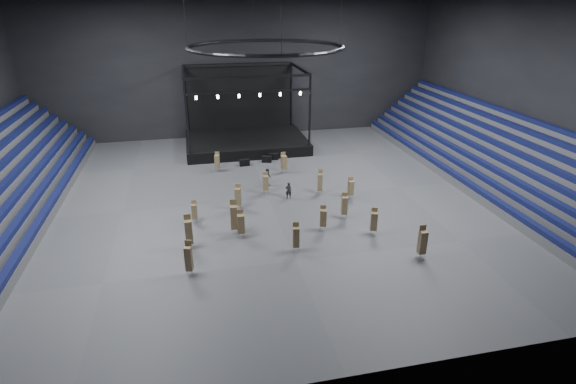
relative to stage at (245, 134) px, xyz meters
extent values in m
plane|color=#464548|center=(0.00, -16.24, -1.45)|extent=(50.00, 50.00, 0.00)
cube|color=black|center=(0.00, 4.76, 7.55)|extent=(50.00, 0.20, 18.00)
cube|color=black|center=(0.00, -37.24, 7.55)|extent=(50.00, 0.20, 18.00)
cube|color=black|center=(25.00, -16.24, 7.55)|extent=(0.20, 42.00, 18.00)
cube|color=#515053|center=(-21.40, -16.24, -1.08)|extent=(7.20, 40.00, 0.75)
cube|color=black|center=(-18.12, -16.24, -0.50)|extent=(0.59, 40.00, 0.40)
cube|color=black|center=(-19.02, -16.24, 0.25)|extent=(0.59, 40.00, 0.40)
cube|color=black|center=(-19.91, -16.24, 1.00)|extent=(0.59, 40.00, 0.40)
cube|color=black|center=(-20.82, -16.24, 1.75)|extent=(0.59, 40.00, 0.40)
cube|color=#515053|center=(21.40, -16.24, -1.08)|extent=(7.20, 40.00, 0.75)
cube|color=black|center=(18.12, -16.24, -0.50)|extent=(0.59, 40.00, 0.40)
cube|color=#515053|center=(21.85, -16.24, -0.70)|extent=(6.30, 40.00, 1.50)
cube|color=black|center=(19.02, -16.24, 0.25)|extent=(0.59, 40.00, 0.40)
cube|color=#515053|center=(22.30, -16.24, -0.33)|extent=(5.40, 40.00, 2.25)
cube|color=black|center=(19.91, -16.24, 1.00)|extent=(0.59, 40.00, 0.40)
cube|color=#515053|center=(22.75, -16.24, 0.05)|extent=(4.50, 40.00, 3.00)
cube|color=black|center=(20.82, -16.24, 1.75)|extent=(0.59, 40.00, 0.40)
cube|color=#515053|center=(23.20, -16.24, 0.42)|extent=(3.60, 40.00, 3.75)
cube|color=black|center=(21.71, -16.24, 2.50)|extent=(0.59, 40.00, 0.40)
cube|color=#515053|center=(23.65, -16.24, 0.80)|extent=(2.70, 40.00, 4.50)
cube|color=black|center=(22.61, -16.24, 3.25)|extent=(0.59, 40.00, 0.40)
cube|color=#515053|center=(24.10, -16.24, 1.17)|extent=(1.80, 40.00, 5.25)
cube|color=black|center=(23.52, -16.24, 4.00)|extent=(0.59, 40.00, 0.40)
cube|color=#515053|center=(24.55, -16.24, 1.55)|extent=(0.90, 40.00, 6.00)
cube|color=black|center=(24.41, -16.24, 4.75)|extent=(0.59, 40.00, 0.40)
cube|color=black|center=(0.00, -0.74, -0.85)|extent=(14.00, 10.00, 1.20)
cube|color=black|center=(0.00, 4.06, 3.75)|extent=(13.30, 0.30, 8.00)
cylinder|color=black|center=(-6.60, -5.34, 3.65)|extent=(0.24, 0.24, 7.80)
cylinder|color=black|center=(-6.60, 3.86, 3.65)|extent=(0.24, 0.24, 7.80)
cylinder|color=black|center=(6.60, -5.34, 3.65)|extent=(0.24, 0.24, 7.80)
cylinder|color=black|center=(6.60, 3.86, 3.65)|extent=(0.24, 0.24, 7.80)
cube|color=black|center=(0.00, -5.34, 7.55)|extent=(13.40, 0.25, 0.25)
cube|color=black|center=(0.00, 3.86, 7.55)|extent=(13.40, 0.25, 0.25)
cube|color=black|center=(0.00, -5.34, 6.05)|extent=(13.40, 0.20, 0.20)
cylinder|color=white|center=(-5.50, -5.34, 5.65)|extent=(0.24, 0.24, 0.35)
cylinder|color=white|center=(-3.30, -5.34, 5.65)|extent=(0.24, 0.24, 0.35)
cylinder|color=white|center=(-1.10, -5.34, 5.65)|extent=(0.24, 0.24, 0.35)
cylinder|color=white|center=(1.10, -5.34, 5.65)|extent=(0.24, 0.24, 0.35)
cylinder|color=white|center=(3.30, -5.34, 5.65)|extent=(0.24, 0.24, 0.35)
cylinder|color=white|center=(5.50, -5.34, 5.65)|extent=(0.24, 0.24, 0.35)
torus|color=black|center=(0.00, -16.24, 11.55)|extent=(12.30, 12.30, 0.30)
cylinder|color=black|center=(6.00, -16.24, 14.05)|extent=(0.04, 0.04, 5.00)
cylinder|color=black|center=(0.00, -10.24, 14.05)|extent=(0.04, 0.04, 5.00)
cylinder|color=black|center=(-6.00, -16.24, 14.05)|extent=(0.04, 0.04, 5.00)
cylinder|color=black|center=(0.00, -22.24, 14.05)|extent=(0.04, 0.04, 5.00)
cube|color=black|center=(-1.01, -7.14, -1.10)|extent=(1.08, 0.59, 0.70)
cube|color=black|center=(1.50, -6.55, -1.11)|extent=(1.14, 0.82, 0.68)
cube|color=black|center=(2.38, -5.85, -1.08)|extent=(1.18, 0.75, 0.73)
cylinder|color=silver|center=(-3.43, -22.91, -1.24)|extent=(0.03, 0.03, 0.42)
cylinder|color=silver|center=(-3.43, -22.51, -1.24)|extent=(0.03, 0.03, 0.42)
cylinder|color=silver|center=(-3.03, -22.91, -1.24)|extent=(0.03, 0.03, 0.42)
cylinder|color=silver|center=(-3.03, -22.51, -1.24)|extent=(0.03, 0.03, 0.42)
cube|color=#9D8756|center=(-3.23, -22.71, -0.30)|extent=(0.51, 0.51, 1.46)
cube|color=#9D8756|center=(-3.23, -22.50, 0.38)|extent=(0.48, 0.07, 0.80)
cylinder|color=silver|center=(6.40, -24.55, -1.25)|extent=(0.03, 0.03, 0.40)
cylinder|color=silver|center=(6.40, -24.18, -1.25)|extent=(0.03, 0.03, 0.40)
cylinder|color=silver|center=(6.78, -24.55, -1.25)|extent=(0.03, 0.03, 0.40)
cylinder|color=silver|center=(6.78, -24.18, -1.25)|extent=(0.03, 0.03, 0.40)
cube|color=#9D8756|center=(6.59, -24.37, -0.34)|extent=(0.60, 0.60, 1.43)
cube|color=#9D8756|center=(6.65, -24.18, 0.33)|extent=(0.45, 0.19, 0.79)
cylinder|color=silver|center=(-7.26, -27.07, -1.27)|extent=(0.03, 0.03, 0.37)
cylinder|color=silver|center=(-7.26, -26.72, -1.27)|extent=(0.03, 0.03, 0.37)
cylinder|color=silver|center=(-6.91, -27.07, -1.27)|extent=(0.03, 0.03, 0.37)
cylinder|color=silver|center=(-6.91, -26.72, -1.27)|extent=(0.03, 0.03, 0.37)
cube|color=#9D8756|center=(-7.09, -26.89, -0.24)|extent=(0.54, 0.54, 1.68)
cube|color=#9D8756|center=(-7.04, -26.72, 0.55)|extent=(0.42, 0.17, 0.92)
cylinder|color=silver|center=(-0.25, -15.24, -1.25)|extent=(0.03, 0.03, 0.40)
cylinder|color=silver|center=(-0.25, -14.86, -1.25)|extent=(0.03, 0.03, 0.40)
cylinder|color=silver|center=(0.13, -15.24, -1.25)|extent=(0.03, 0.03, 0.40)
cylinder|color=silver|center=(0.13, -14.86, -1.25)|extent=(0.03, 0.03, 0.40)
cube|color=#9D8756|center=(-0.06, -15.05, -0.37)|extent=(0.49, 0.49, 1.36)
cube|color=#9D8756|center=(-0.05, -14.85, 0.27)|extent=(0.47, 0.07, 0.75)
cylinder|color=silver|center=(-4.14, -8.42, -1.25)|extent=(0.03, 0.03, 0.39)
cylinder|color=silver|center=(-4.14, -8.05, -1.25)|extent=(0.03, 0.03, 0.39)
cylinder|color=silver|center=(-3.76, -8.42, -1.25)|extent=(0.03, 0.03, 0.39)
cylinder|color=silver|center=(-3.76, -8.05, -1.25)|extent=(0.03, 0.03, 0.39)
cube|color=#9D8756|center=(-3.95, -8.24, -0.39)|extent=(0.58, 0.58, 1.34)
cube|color=#9D8756|center=(-3.90, -8.05, 0.24)|extent=(0.45, 0.18, 0.74)
cylinder|color=silver|center=(2.86, -23.09, -1.25)|extent=(0.03, 0.03, 0.40)
cylinder|color=silver|center=(2.86, -22.71, -1.25)|extent=(0.03, 0.03, 0.40)
cylinder|color=silver|center=(3.25, -23.09, -1.25)|extent=(0.03, 0.03, 0.40)
cylinder|color=silver|center=(3.25, -22.71, -1.25)|extent=(0.03, 0.03, 0.40)
cube|color=#9D8756|center=(3.05, -22.90, -0.38)|extent=(0.57, 0.57, 1.33)
cube|color=#9D8756|center=(3.10, -22.70, 0.23)|extent=(0.47, 0.16, 0.73)
cylinder|color=silver|center=(-3.86, -22.20, -1.22)|extent=(0.03, 0.03, 0.45)
cylinder|color=silver|center=(-3.86, -21.77, -1.22)|extent=(0.03, 0.03, 0.45)
cylinder|color=silver|center=(-3.43, -22.20, -1.22)|extent=(0.03, 0.03, 0.45)
cylinder|color=silver|center=(-3.43, -21.77, -1.22)|extent=(0.03, 0.03, 0.45)
cube|color=#9D8756|center=(-3.65, -21.98, -0.07)|extent=(0.57, 0.57, 1.85)
cube|color=#9D8756|center=(-3.64, -21.76, 0.81)|extent=(0.53, 0.09, 1.02)
cylinder|color=silver|center=(8.32, -28.43, -1.25)|extent=(0.03, 0.03, 0.41)
cylinder|color=silver|center=(8.32, -28.04, -1.25)|extent=(0.03, 0.03, 0.41)
cylinder|color=silver|center=(8.70, -28.43, -1.25)|extent=(0.03, 0.03, 0.41)
cylinder|color=silver|center=(8.70, -28.04, -1.25)|extent=(0.03, 0.03, 0.41)
cube|color=#9D8756|center=(8.51, -28.24, -0.21)|extent=(0.50, 0.50, 1.66)
cube|color=#9D8756|center=(8.52, -28.03, 0.57)|extent=(0.47, 0.08, 0.92)
cylinder|color=silver|center=(0.14, -25.64, -1.27)|extent=(0.03, 0.03, 0.36)
cylinder|color=silver|center=(0.14, -25.30, -1.27)|extent=(0.03, 0.03, 0.36)
cylinder|color=silver|center=(0.49, -25.64, -1.27)|extent=(0.03, 0.03, 0.36)
cylinder|color=silver|center=(0.49, -25.30, -1.27)|extent=(0.03, 0.03, 0.36)
cube|color=#9D8756|center=(0.31, -25.47, -0.34)|extent=(0.48, 0.48, 1.48)
cube|color=#9D8756|center=(0.33, -25.29, 0.35)|extent=(0.42, 0.10, 0.82)
cylinder|color=silver|center=(6.95, -17.91, -1.26)|extent=(0.03, 0.03, 0.38)
cylinder|color=silver|center=(6.95, -17.54, -1.26)|extent=(0.03, 0.03, 0.38)
cylinder|color=silver|center=(7.32, -17.91, -1.26)|extent=(0.03, 0.03, 0.38)
cylinder|color=silver|center=(7.32, -17.54, -1.26)|extent=(0.03, 0.03, 0.38)
cube|color=#9D8756|center=(7.14, -17.73, -0.41)|extent=(0.46, 0.46, 1.32)
cube|color=#9D8756|center=(7.14, -17.54, 0.20)|extent=(0.44, 0.06, 0.73)
cylinder|color=silver|center=(4.59, -16.29, -1.28)|extent=(0.03, 0.03, 0.35)
cylinder|color=silver|center=(4.59, -15.96, -1.28)|extent=(0.03, 0.03, 0.35)
cylinder|color=silver|center=(4.92, -16.29, -1.28)|extent=(0.03, 0.03, 0.35)
cylinder|color=silver|center=(4.92, -15.96, -1.28)|extent=(0.03, 0.03, 0.35)
cube|color=#9D8756|center=(4.76, -16.13, -0.31)|extent=(0.54, 0.54, 1.60)
cube|color=#9D8756|center=(4.83, -15.97, 0.44)|extent=(0.39, 0.20, 0.88)
cylinder|color=silver|center=(2.46, -10.37, -1.24)|extent=(0.03, 0.03, 0.43)
cylinder|color=silver|center=(2.46, -9.97, -1.24)|extent=(0.03, 0.03, 0.43)
cylinder|color=silver|center=(2.86, -10.37, -1.24)|extent=(0.03, 0.03, 0.43)
cylinder|color=silver|center=(2.86, -9.97, -1.24)|extent=(0.03, 0.03, 0.43)
cube|color=#9D8756|center=(2.66, -10.17, -0.32)|extent=(0.60, 0.60, 1.41)
cube|color=#9D8756|center=(2.62, -9.96, 0.34)|extent=(0.50, 0.15, 0.78)
cylinder|color=silver|center=(5.15, -21.44, -1.26)|extent=(0.03, 0.03, 0.37)
cylinder|color=silver|center=(5.15, -21.08, -1.26)|extent=(0.03, 0.03, 0.37)
cylinder|color=silver|center=(5.51, -21.44, -1.26)|extent=(0.03, 0.03, 0.37)
cylinder|color=silver|center=(5.51, -21.08, -1.26)|extent=(0.03, 0.03, 0.37)
cube|color=#9D8756|center=(5.33, -21.26, -0.34)|extent=(0.50, 0.50, 1.48)
cube|color=#9D8756|center=(5.35, -21.07, 0.36)|extent=(0.43, 0.10, 0.81)
cylinder|color=silver|center=(-7.23, -23.65, -1.24)|extent=(0.03, 0.03, 0.42)
cylinder|color=silver|center=(-7.23, -23.25, -1.24)|extent=(0.03, 0.03, 0.42)
cylinder|color=silver|center=(-6.82, -23.65, -1.24)|extent=(0.03, 0.03, 0.42)
cylinder|color=silver|center=(-6.82, -23.25, -1.24)|extent=(0.03, 0.03, 0.42)
cube|color=#9D8756|center=(-7.02, -23.45, -0.15)|extent=(0.54, 0.54, 1.76)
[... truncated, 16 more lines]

